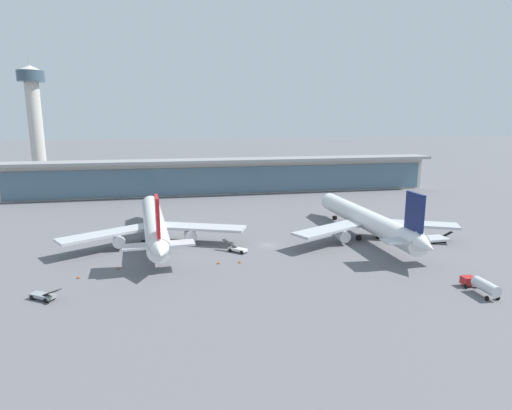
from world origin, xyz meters
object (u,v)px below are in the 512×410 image
safety_cone_charlie (240,262)px  safety_cone_delta (218,262)px  control_tower (35,115)px  airliner_centre_stand (367,220)px  service_truck_mid_apron_olive (438,240)px  service_truck_by_tail_red (482,285)px  service_truck_near_nose_white (237,249)px  safety_cone_alpha (118,268)px  safety_cone_bravo (78,277)px  airliner_left_stand (154,224)px  service_truck_under_wing_grey (43,296)px

safety_cone_charlie → safety_cone_delta: 4.82m
control_tower → airliner_centre_stand: bearing=-45.8°
service_truck_mid_apron_olive → service_truck_by_tail_red: size_ratio=0.80×
control_tower → service_truck_by_tail_red: bearing=-52.9°
service_truck_near_nose_white → safety_cone_charlie: bearing=-95.0°
safety_cone_alpha → safety_cone_charlie: size_ratio=1.00×
control_tower → safety_cone_alpha: (50.08, -129.34, -33.24)m
service_truck_near_nose_white → safety_cone_bravo: bearing=-162.9°
airliner_left_stand → control_tower: bearing=117.5°
service_truck_mid_apron_olive → safety_cone_bravo: service_truck_mid_apron_olive is taller
safety_cone_alpha → safety_cone_delta: bearing=-2.5°
service_truck_by_tail_red → safety_cone_bravo: bearing=162.9°
airliner_left_stand → safety_cone_delta: 25.23m
control_tower → service_truck_under_wing_grey: bearing=-74.9°
airliner_left_stand → service_truck_mid_apron_olive: (73.40, -15.04, -4.31)m
service_truck_under_wing_grey → safety_cone_alpha: 17.93m
service_truck_by_tail_red → control_tower: 198.89m
airliner_left_stand → service_truck_under_wing_grey: size_ratio=9.56×
airliner_left_stand → service_truck_mid_apron_olive: 75.05m
control_tower → safety_cone_charlie: bearing=-59.6°
service_truck_by_tail_red → safety_cone_charlie: bearing=148.0°
service_truck_by_tail_red → safety_cone_bravo: 79.16m
service_truck_by_tail_red → safety_cone_delta: (-46.41, 26.34, -1.39)m
control_tower → safety_cone_delta: control_tower is taller
airliner_centre_stand → safety_cone_bravo: airliner_centre_stand is taller
safety_cone_alpha → safety_cone_bravo: (-7.37, -4.03, 0.00)m
service_truck_near_nose_white → safety_cone_charlie: service_truck_near_nose_white is taller
safety_cone_alpha → service_truck_near_nose_white: bearing=13.6°
service_truck_near_nose_white → service_truck_under_wing_grey: same height
service_truck_under_wing_grey → safety_cone_alpha: (11.31, 13.91, -0.49)m
airliner_centre_stand → safety_cone_delta: bearing=-162.9°
service_truck_by_tail_red → safety_cone_alpha: size_ratio=12.34×
airliner_centre_stand → safety_cone_charlie: 39.98m
safety_cone_delta → service_truck_by_tail_red: bearing=-29.6°
airliner_left_stand → airliner_centre_stand: same height
service_truck_mid_apron_olive → control_tower: 184.07m
airliner_centre_stand → service_truck_mid_apron_olive: size_ratio=8.83×
safety_cone_charlie → airliner_centre_stand: bearing=19.6°
airliner_left_stand → safety_cone_charlie: airliner_left_stand is taller
safety_cone_alpha → safety_cone_bravo: size_ratio=1.00×
airliner_centre_stand → safety_cone_bravo: (-71.44, -16.05, -4.80)m
service_truck_by_tail_red → safety_cone_alpha: (-68.28, 27.29, -1.39)m
airliner_centre_stand → service_truck_near_nose_white: size_ratio=10.38×
airliner_centre_stand → safety_cone_alpha: bearing=-169.4°
safety_cone_bravo → safety_cone_charlie: bearing=4.6°
service_truck_under_wing_grey → control_tower: size_ratio=0.10×
airliner_left_stand → service_truck_near_nose_white: airliner_left_stand is taller
service_truck_under_wing_grey → airliner_centre_stand: bearing=19.0°
service_truck_near_nose_white → safety_cone_alpha: 28.16m
service_truck_near_nose_white → service_truck_under_wing_grey: (-38.67, -20.53, 0.00)m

